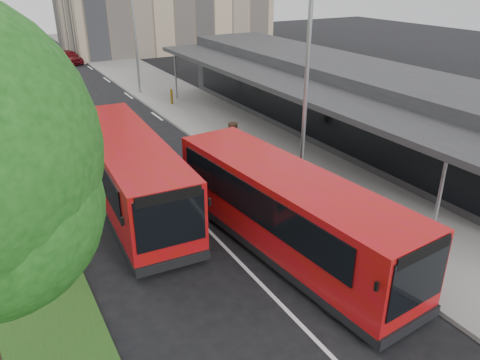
# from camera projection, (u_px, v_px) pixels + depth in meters

# --- Properties ---
(ground) EXTENTS (120.00, 120.00, 0.00)m
(ground) POSITION_uv_depth(u_px,v_px,m) (231.00, 254.00, 15.36)
(ground) COLOR black
(ground) RESTS_ON ground
(pavement) EXTENTS (5.00, 80.00, 0.15)m
(pavement) POSITION_uv_depth(u_px,v_px,m) (173.00, 96.00, 33.87)
(pavement) COLOR slate
(pavement) RESTS_ON ground
(lane_centre_line) EXTENTS (0.12, 70.00, 0.01)m
(lane_centre_line) POSITION_uv_depth(u_px,v_px,m) (109.00, 129.00, 27.26)
(lane_centre_line) COLOR silver
(lane_centre_line) RESTS_ON ground
(kerb_dashes) EXTENTS (0.12, 56.00, 0.01)m
(kerb_dashes) POSITION_uv_depth(u_px,v_px,m) (142.00, 105.00, 31.90)
(kerb_dashes) COLOR silver
(kerb_dashes) RESTS_ON ground
(station_building) EXTENTS (7.70, 26.00, 4.00)m
(station_building) POSITION_uv_depth(u_px,v_px,m) (335.00, 98.00, 25.70)
(station_building) COLOR #29292B
(station_building) RESTS_ON ground
(lamp_post_near) EXTENTS (1.44, 0.28, 8.00)m
(lamp_post_near) POSITION_uv_depth(u_px,v_px,m) (304.00, 85.00, 16.83)
(lamp_post_near) COLOR #96999E
(lamp_post_near) RESTS_ON pavement
(lamp_post_far) EXTENTS (1.44, 0.28, 8.00)m
(lamp_post_far) POSITION_uv_depth(u_px,v_px,m) (133.00, 28.00, 32.69)
(lamp_post_far) COLOR #96999E
(lamp_post_far) RESTS_ON pavement
(bus_main) EXTENTS (3.32, 10.01, 2.78)m
(bus_main) POSITION_uv_depth(u_px,v_px,m) (287.00, 213.00, 14.95)
(bus_main) COLOR #A90917
(bus_main) RESTS_ON ground
(bus_second) EXTENTS (3.07, 10.15, 2.84)m
(bus_second) POSITION_uv_depth(u_px,v_px,m) (129.00, 172.00, 17.82)
(bus_second) COLOR #A90917
(bus_second) RESTS_ON ground
(litter_bin) EXTENTS (0.63, 0.63, 0.91)m
(litter_bin) POSITION_uv_depth(u_px,v_px,m) (233.00, 131.00, 24.94)
(litter_bin) COLOR #382317
(litter_bin) RESTS_ON pavement
(bollard) EXTENTS (0.19, 0.19, 1.00)m
(bollard) POSITION_uv_depth(u_px,v_px,m) (172.00, 96.00, 31.49)
(bollard) COLOR #DA9A0B
(bollard) RESTS_ON pavement
(car_near) EXTENTS (2.37, 4.07, 1.30)m
(car_near) POSITION_uv_depth(u_px,v_px,m) (69.00, 57.00, 45.38)
(car_near) COLOR #5C0D13
(car_near) RESTS_ON ground
(car_far) EXTENTS (2.09, 3.42, 1.06)m
(car_far) POSITION_uv_depth(u_px,v_px,m) (30.00, 52.00, 48.96)
(car_far) COLOR navy
(car_far) RESTS_ON ground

